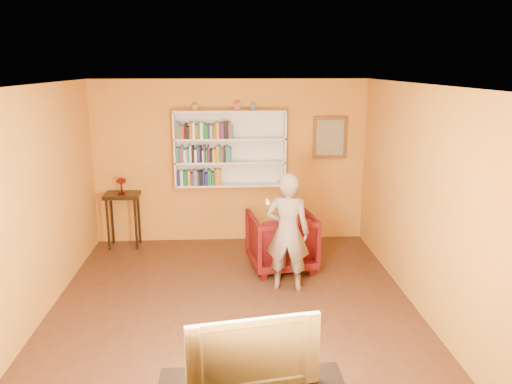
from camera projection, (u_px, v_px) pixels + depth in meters
The scene contains 15 objects.
room_shell at pixel (232, 229), 5.94m from camera, with size 5.30×5.80×2.88m.
bookshelf at pixel (230, 148), 8.12m from camera, with size 1.80×0.29×1.23m.
books_row_lower at pixel (200, 178), 8.10m from camera, with size 0.72×0.19×0.26m.
books_row_middle at pixel (204, 155), 8.02m from camera, with size 0.88×0.19×0.27m.
books_row_upper at pixel (205, 131), 7.92m from camera, with size 0.91×0.18×0.27m.
ornament_left at pixel (195, 107), 7.87m from camera, with size 0.07×0.07×0.10m, color olive.
ornament_centre at pixel (237, 106), 7.91m from camera, with size 0.09×0.09×0.12m, color #993333.
ornament_right at pixel (253, 107), 7.92m from camera, with size 0.07×0.07×0.10m, color #42586F.
framed_painting at pixel (330, 138), 8.23m from camera, with size 0.55×0.05×0.70m.
console_table at pixel (123, 203), 8.08m from camera, with size 0.55×0.42×0.90m.
ruby_lustre at pixel (121, 182), 8.00m from camera, with size 0.16×0.16×0.26m.
armchair at pixel (281, 241), 7.28m from camera, with size 0.90×0.93×0.84m, color #3F0408.
person at pixel (288, 232), 6.50m from camera, with size 0.58×0.38×1.59m, color #786458.
game_remote at pixel (267, 202), 6.01m from camera, with size 0.04×0.15×0.04m, color silver.
television at pixel (251, 348), 3.82m from camera, with size 1.02×0.13×0.59m, color black.
Camera 1 is at (-0.05, -5.65, 2.91)m, focal length 35.00 mm.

